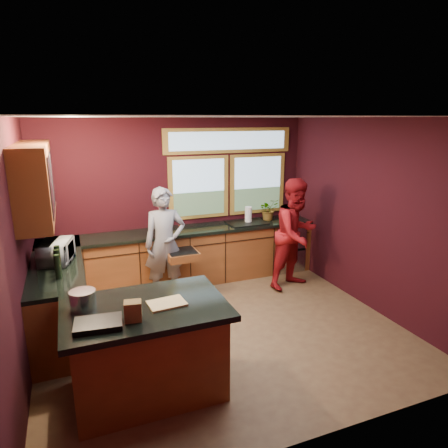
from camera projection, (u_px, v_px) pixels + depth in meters
floor at (222, 330)px, 5.23m from camera, size 4.50×4.50×0.00m
room_shell at (167, 193)px, 4.85m from camera, size 4.52×4.02×2.71m
back_counter at (197, 255)px, 6.70m from camera, size 4.50×0.64×0.93m
left_counter at (59, 295)px, 5.18m from camera, size 0.64×2.30×0.93m
island at (147, 349)px, 3.94m from camera, size 1.55×1.05×0.95m
person_grey at (165, 244)px, 5.98m from camera, size 0.64×0.43×1.72m
person_red at (296, 234)px, 6.39m from camera, size 1.03×0.90×1.78m
microwave at (56, 252)px, 4.97m from camera, size 0.46×0.57×0.28m
potted_plant at (269, 209)px, 7.07m from camera, size 0.34×0.30×0.38m
paper_towel at (248, 215)px, 6.89m from camera, size 0.12×0.12×0.28m
cutting_board at (167, 303)px, 3.85m from camera, size 0.37×0.28×0.02m
stock_pot at (83, 300)px, 3.74m from camera, size 0.24×0.24×0.18m
paper_bag at (133, 311)px, 3.52m from camera, size 0.17×0.14×0.18m
black_tray at (98, 324)px, 3.43m from camera, size 0.43×0.32×0.05m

